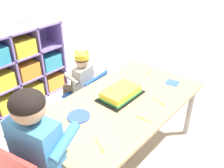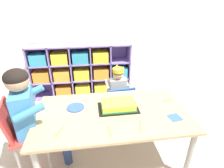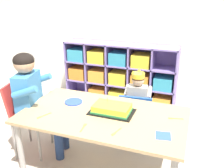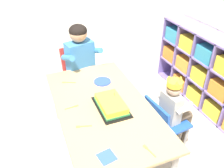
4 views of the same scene
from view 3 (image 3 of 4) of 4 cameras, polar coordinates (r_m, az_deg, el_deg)
ground at (r=2.48m, az=-1.91°, el=-18.97°), size 16.00×16.00×0.00m
classroom_back_wall at (r=3.52m, az=8.48°, el=18.42°), size 6.08×0.10×2.88m
storage_cubby_shelf at (r=3.58m, az=1.80°, el=1.96°), size 1.64×0.32×0.89m
activity_table at (r=2.18m, az=-2.08°, el=-8.43°), size 1.44×0.79×0.58m
classroom_chair_blue at (r=2.68m, az=5.63°, el=-6.48°), size 0.40×0.37×0.59m
child_with_crown at (r=2.71m, az=6.07°, el=-2.70°), size 0.31×0.32×0.82m
classroom_chair_adult_side at (r=2.60m, az=-19.69°, el=-5.83°), size 0.41×0.43×0.77m
adult_helper_seated at (r=2.47m, az=-17.71°, el=-2.18°), size 0.46×0.45×1.06m
birthday_cake_on_tray at (r=2.16m, az=-0.03°, el=-5.89°), size 0.39×0.24×0.11m
paper_plate_stack at (r=2.38m, az=-8.98°, el=-4.14°), size 0.17×0.17×0.01m
paper_napkin_square at (r=1.89m, az=11.89°, el=-11.75°), size 0.13×0.13×0.00m
fork_by_napkin at (r=2.14m, az=14.44°, el=-7.81°), size 0.13×0.04×0.00m
fork_scattered_mid_table at (r=1.90m, az=0.93°, el=-11.17°), size 0.05×0.12×0.00m
fork_near_cake_tray at (r=1.97m, az=-6.70°, el=-9.96°), size 0.03×0.12×0.00m
fork_near_child_seat at (r=2.20m, az=-15.78°, el=-7.16°), size 0.07×0.13×0.00m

